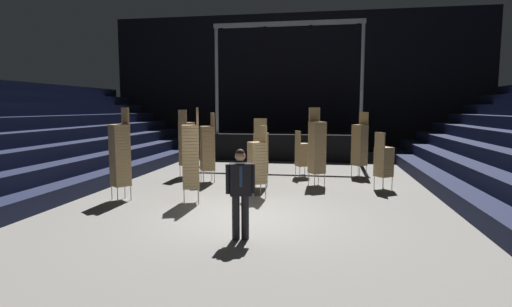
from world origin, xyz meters
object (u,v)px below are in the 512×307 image
Objects in this scene: man_with_tie at (240,188)px; chair_stack_rear_right at (302,154)px; chair_stack_front_left at (360,144)px; chair_stack_mid_left at (257,162)px; chair_stack_front_right at (384,161)px; chair_stack_aisle_left at (317,147)px; chair_stack_aisle_right at (120,154)px; stage_riser at (288,144)px; chair_stack_rear_left at (191,156)px; chair_stack_mid_centre at (208,147)px; chair_stack_mid_right at (261,153)px; chair_stack_rear_centre at (187,143)px.

man_with_tie is 1.04× the size of chair_stack_rear_right.
man_with_tie reaches higher than chair_stack_rear_right.
chair_stack_front_left reaches higher than chair_stack_mid_left.
chair_stack_front_right is 0.70× the size of chair_stack_aisle_left.
chair_stack_rear_right is 6.66m from chair_stack_aisle_right.
stage_riser reaches higher than chair_stack_rear_right.
chair_stack_rear_left and chair_stack_aisle_left have the same top height.
chair_stack_mid_left is at bearing -126.88° from chair_stack_aisle_right.
chair_stack_front_left is at bearing 156.05° from chair_stack_front_right.
chair_stack_rear_left reaches higher than chair_stack_mid_centre.
stage_riser is 7.20m from chair_stack_aisle_left.
chair_stack_mid_centre is at bearing -11.38° from chair_stack_rear_left.
chair_stack_aisle_left reaches higher than chair_stack_front_left.
chair_stack_front_left is at bearing -97.27° from chair_stack_mid_centre.
chair_stack_front_right reaches higher than man_with_tie.
chair_stack_mid_centre is at bearing 13.91° from chair_stack_mid_left.
chair_stack_rear_left is at bearing -99.75° from stage_riser.
chair_stack_front_right is 3.85m from chair_stack_mid_right.
chair_stack_rear_centre is (-6.90, 1.34, 0.34)m from chair_stack_front_right.
chair_stack_rear_right is at bearing -49.99° from chair_stack_rear_left.
stage_riser is 8.17m from chair_stack_front_right.
chair_stack_rear_right is (-2.10, -0.54, -0.34)m from chair_stack_front_left.
chair_stack_mid_right is at bearing -11.65° from chair_stack_aisle_left.
man_with_tie is at bearing -176.86° from chair_stack_aisle_right.
chair_stack_aisle_left is at bearing 14.23° from chair_stack_rear_centre.
chair_stack_mid_left is at bearing -100.84° from chair_stack_front_right.
chair_stack_aisle_right is at bearing -73.20° from chair_stack_rear_right.
chair_stack_rear_left is at bearing 89.69° from chair_stack_mid_left.
chair_stack_mid_right is 4.29m from chair_stack_aisle_right.
stage_riser is 5.80m from chair_stack_front_left.
chair_stack_rear_right is (0.79, 7.39, -0.15)m from man_with_tie.
chair_stack_front_left is 1.08× the size of chair_stack_mid_right.
stage_riser is 3.09× the size of chair_stack_mid_centre.
chair_stack_rear_left reaches higher than chair_stack_rear_centre.
chair_stack_mid_right is 2.55m from chair_stack_rear_right.
man_with_tie is at bearing -89.11° from stage_riser.
chair_stack_mid_left reaches higher than chair_stack_front_right.
chair_stack_rear_centre reaches higher than chair_stack_mid_right.
chair_stack_mid_left is (-0.29, 3.73, 0.02)m from man_with_tie.
man_with_tie is at bearing 172.94° from chair_stack_mid_centre.
chair_stack_aisle_left is at bearing -77.56° from stage_riser.
chair_stack_mid_centre reaches higher than chair_stack_mid_right.
chair_stack_mid_right is at bearing -102.57° from man_with_tie.
chair_stack_mid_centre reaches higher than man_with_tie.
chair_stack_mid_left is 3.80m from chair_stack_aisle_right.
chair_stack_mid_centre is (-5.26, -2.13, 0.00)m from chair_stack_front_left.
chair_stack_mid_centre is at bearing -79.40° from chair_stack_aisle_right.
chair_stack_rear_centre reaches higher than man_with_tie.
chair_stack_mid_left is 4.45m from chair_stack_rear_centre.
chair_stack_front_left is (3.09, -4.89, 0.45)m from stage_riser.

